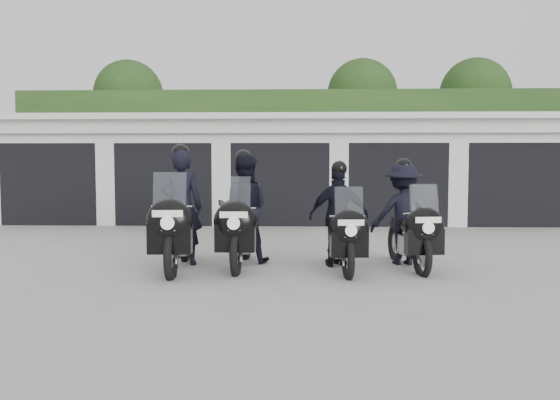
{
  "coord_description": "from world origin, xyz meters",
  "views": [
    {
      "loc": [
        0.57,
        -10.14,
        1.79
      ],
      "look_at": [
        0.19,
        0.39,
        1.05
      ],
      "focal_mm": 38.0,
      "sensor_mm": 36.0,
      "label": 1
    }
  ],
  "objects_px": {
    "police_bike_a": "(178,218)",
    "police_bike_d": "(406,219)",
    "police_bike_c": "(340,222)",
    "police_bike_b": "(242,215)"
  },
  "relations": [
    {
      "from": "police_bike_a",
      "to": "police_bike_d",
      "type": "distance_m",
      "value": 3.76
    },
    {
      "from": "police_bike_c",
      "to": "police_bike_b",
      "type": "bearing_deg",
      "value": 164.92
    },
    {
      "from": "police_bike_b",
      "to": "police_bike_c",
      "type": "xyz_separation_m",
      "value": [
        1.63,
        -0.3,
        -0.08
      ]
    },
    {
      "from": "police_bike_a",
      "to": "police_bike_d",
      "type": "height_order",
      "value": "police_bike_a"
    },
    {
      "from": "police_bike_a",
      "to": "police_bike_c",
      "type": "xyz_separation_m",
      "value": [
        2.63,
        0.1,
        -0.06
      ]
    },
    {
      "from": "police_bike_b",
      "to": "police_bike_a",
      "type": "bearing_deg",
      "value": -157.54
    },
    {
      "from": "police_bike_c",
      "to": "police_bike_d",
      "type": "xyz_separation_m",
      "value": [
        1.11,
        0.27,
        0.02
      ]
    },
    {
      "from": "police_bike_b",
      "to": "police_bike_d",
      "type": "bearing_deg",
      "value": 0.06
    },
    {
      "from": "police_bike_a",
      "to": "police_bike_c",
      "type": "height_order",
      "value": "police_bike_a"
    },
    {
      "from": "police_bike_d",
      "to": "police_bike_c",
      "type": "bearing_deg",
      "value": -173.91
    }
  ]
}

